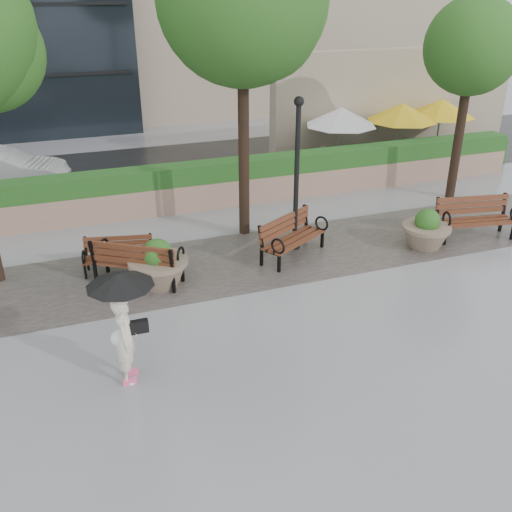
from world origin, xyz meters
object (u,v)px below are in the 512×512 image
object	(u,v)px
bench_3	(293,245)
lamppost	(296,186)
planter_right	(426,232)
pedestrian	(124,316)
bench_2	(139,270)
bench_4	(474,227)
planter_left	(159,268)
bench_1	(119,263)

from	to	relation	value
bench_3	lamppost	xyz separation A→B (m)	(0.24, 0.44, 1.37)
planter_right	lamppost	bearing A→B (deg)	161.06
bench_3	pedestrian	bearing A→B (deg)	-172.62
bench_2	planter_right	xyz separation A→B (m)	(7.23, -0.57, 0.09)
planter_right	lamppost	size ratio (longest dim) A/B	0.32
bench_3	bench_4	distance (m)	5.00
bench_4	lamppost	xyz separation A→B (m)	(-4.72, 1.05, 1.35)
bench_3	planter_left	bearing A→B (deg)	155.72
bench_4	planter_left	size ratio (longest dim) A/B	1.60
planter_right	pedestrian	distance (m)	8.50
planter_right	bench_3	bearing A→B (deg)	169.26
bench_3	planter_left	size ratio (longest dim) A/B	1.51
planter_right	pedestrian	bearing A→B (deg)	-160.37
bench_1	planter_right	size ratio (longest dim) A/B	1.35
bench_4	pedestrian	world-z (taller)	pedestrian
bench_1	bench_3	distance (m)	4.20
bench_1	pedestrian	size ratio (longest dim) A/B	0.82
bench_4	bench_3	bearing A→B (deg)	-176.97
bench_3	lamppost	distance (m)	1.46
bench_3	bench_4	world-z (taller)	bench_4
bench_4	planter_right	bearing A→B (deg)	-168.49
lamppost	bench_4	bearing A→B (deg)	-12.52
bench_3	planter_left	distance (m)	3.42
bench_1	bench_2	world-z (taller)	bench_2
bench_2	pedestrian	world-z (taller)	pedestrian
planter_left	planter_right	world-z (taller)	planter_left
bench_3	bench_4	bearing A→B (deg)	-37.10
bench_4	planter_right	size ratio (longest dim) A/B	1.72
bench_3	bench_4	xyz separation A→B (m)	(4.96, -0.61, 0.02)
lamppost	pedestrian	world-z (taller)	lamppost
bench_1	planter_left	distance (m)	1.21
bench_3	planter_right	xyz separation A→B (m)	(3.42, -0.65, 0.10)
bench_4	lamppost	distance (m)	5.02
bench_3	planter_right	size ratio (longest dim) A/B	1.63
bench_1	planter_left	xyz separation A→B (m)	(0.76, -0.92, 0.19)
bench_3	planter_right	world-z (taller)	planter_right
bench_2	planter_right	distance (m)	7.25
bench_2	lamppost	bearing A→B (deg)	-138.79
lamppost	pedestrian	distance (m)	6.21
planter_right	bench_2	bearing A→B (deg)	175.48
bench_3	lamppost	world-z (taller)	lamppost
bench_4	pedestrian	xyz separation A→B (m)	(-9.51, -2.88, 0.91)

